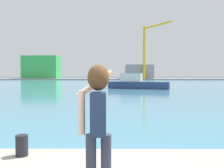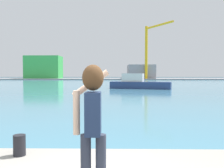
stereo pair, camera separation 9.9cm
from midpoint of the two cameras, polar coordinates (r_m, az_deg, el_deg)
ground_plane at (r=53.16m, az=0.60°, el=0.08°), size 220.00×220.00×0.00m
harbor_water at (r=55.16m, az=0.61°, el=0.17°), size 140.00×100.00×0.02m
far_shore_dock at (r=95.14m, az=0.80°, el=1.24°), size 140.00×20.00×0.37m
person_photographer at (r=3.19m, az=-3.79°, el=-7.57°), size 0.52×0.55×1.74m
harbor_bollard at (r=5.22m, az=-20.59°, el=-13.44°), size 0.24×0.24×0.41m
boat_moored at (r=35.35m, az=6.37°, el=0.15°), size 8.97×4.43×2.24m
warehouse_left at (r=98.50m, az=-15.85°, el=3.84°), size 13.39×8.26×8.75m
warehouse_right at (r=95.73m, az=6.84°, el=2.91°), size 10.15×13.38×5.24m
port_crane at (r=87.53m, az=8.89°, el=8.94°), size 7.58×12.75×18.94m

